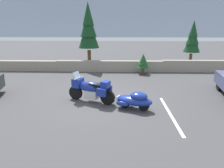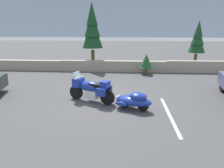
# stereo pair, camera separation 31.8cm
# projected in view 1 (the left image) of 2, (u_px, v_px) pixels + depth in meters

# --- Properties ---
(ground_plane) EXTENTS (80.00, 80.00, 0.00)m
(ground_plane) POSITION_uv_depth(u_px,v_px,m) (104.00, 100.00, 9.45)
(ground_plane) COLOR #424244
(stone_guard_wall) EXTENTS (24.00, 0.55, 0.87)m
(stone_guard_wall) POSITION_uv_depth(u_px,v_px,m) (108.00, 66.00, 15.33)
(stone_guard_wall) COLOR gray
(stone_guard_wall) RESTS_ON ground
(distant_ridgeline) EXTENTS (240.00, 80.00, 16.00)m
(distant_ridgeline) POSITION_uv_depth(u_px,v_px,m) (117.00, 17.00, 99.73)
(distant_ridgeline) COLOR #99A8BF
(distant_ridgeline) RESTS_ON ground
(touring_motorcycle) EXTENTS (2.19, 1.25, 1.33)m
(touring_motorcycle) POSITION_uv_depth(u_px,v_px,m) (91.00, 89.00, 9.02)
(touring_motorcycle) COLOR black
(touring_motorcycle) RESTS_ON ground
(car_shaped_trailer) EXTENTS (2.17, 1.22, 0.76)m
(car_shaped_trailer) POSITION_uv_depth(u_px,v_px,m) (135.00, 100.00, 8.26)
(car_shaped_trailer) COLOR black
(car_shaped_trailer) RESTS_ON ground
(pine_tree_tall) EXTENTS (1.62, 1.62, 5.13)m
(pine_tree_tall) POSITION_uv_depth(u_px,v_px,m) (88.00, 28.00, 15.62)
(pine_tree_tall) COLOR brown
(pine_tree_tall) RESTS_ON ground
(pine_tree_secondary) EXTENTS (1.34, 1.34, 3.80)m
(pine_tree_secondary) POSITION_uv_depth(u_px,v_px,m) (193.00, 38.00, 16.62)
(pine_tree_secondary) COLOR brown
(pine_tree_secondary) RESTS_ON ground
(pine_sapling_near) EXTENTS (0.86, 0.86, 1.45)m
(pine_sapling_near) POSITION_uv_depth(u_px,v_px,m) (143.00, 62.00, 14.31)
(pine_sapling_near) COLOR brown
(pine_sapling_near) RESTS_ON ground
(parking_stripe_marker) EXTENTS (0.12, 3.60, 0.01)m
(parking_stripe_marker) POSITION_uv_depth(u_px,v_px,m) (170.00, 114.00, 7.93)
(parking_stripe_marker) COLOR silver
(parking_stripe_marker) RESTS_ON ground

